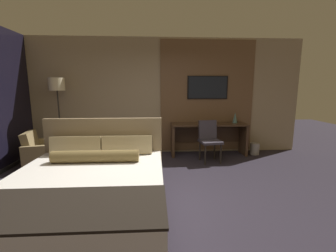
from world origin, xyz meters
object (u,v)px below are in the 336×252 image
(tv, at_px, (208,87))
(vase_tall, at_px, (235,118))
(armchair_by_window, at_px, (46,154))
(waste_bin, at_px, (255,149))
(bed, at_px, (88,194))
(desk_chair, at_px, (209,137))
(desk, at_px, (208,133))
(floor_lamp, at_px, (57,91))

(tv, distance_m, vase_tall, 1.00)
(armchair_by_window, relative_size, waste_bin, 3.24)
(bed, distance_m, waste_bin, 4.17)
(desk_chair, distance_m, armchair_by_window, 3.49)
(armchair_by_window, bearing_deg, desk_chair, -99.29)
(tv, bearing_deg, waste_bin, -14.47)
(bed, height_order, desk, bed)
(bed, relative_size, armchair_by_window, 2.41)
(vase_tall, bearing_deg, desk, -176.77)
(bed, relative_size, desk, 1.21)
(bed, xyz_separation_m, armchair_by_window, (-1.45, 2.03, -0.09))
(bed, relative_size, tv, 2.21)
(desk_chair, relative_size, vase_tall, 3.52)
(tv, xyz_separation_m, armchair_by_window, (-3.57, -0.85, -1.37))
(waste_bin, bearing_deg, bed, -141.68)
(desk_chair, bearing_deg, bed, -141.45)
(desk, xyz_separation_m, armchair_by_window, (-3.57, -0.64, -0.27))
(bed, distance_m, tv, 3.80)
(bed, distance_m, vase_tall, 3.92)
(tv, height_order, floor_lamp, tv)
(desk, bearing_deg, vase_tall, 3.23)
(desk_chair, bearing_deg, armchair_by_window, 173.80)
(desk_chair, bearing_deg, waste_bin, 10.38)
(bed, xyz_separation_m, floor_lamp, (-1.35, 2.58, 1.21))
(tv, relative_size, floor_lamp, 0.54)
(desk, distance_m, tv, 1.12)
(bed, xyz_separation_m, waste_bin, (3.27, 2.58, -0.20))
(armchair_by_window, xyz_separation_m, waste_bin, (4.72, 0.56, -0.11))
(floor_lamp, height_order, waste_bin, floor_lamp)
(tv, height_order, desk_chair, tv)
(desk, distance_m, waste_bin, 1.21)
(vase_tall, bearing_deg, bed, -135.79)
(desk, relative_size, waste_bin, 6.44)
(desk_chair, bearing_deg, tv, 73.50)
(bed, distance_m, desk, 3.41)
(bed, bearing_deg, waste_bin, 38.32)
(armchair_by_window, xyz_separation_m, vase_tall, (4.24, 0.68, 0.65))
(armchair_by_window, distance_m, floor_lamp, 1.42)
(desk, height_order, tv, tv)
(desk, relative_size, vase_tall, 7.01)
(armchair_by_window, height_order, floor_lamp, floor_lamp)
(tv, xyz_separation_m, waste_bin, (1.15, -0.30, -1.48))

